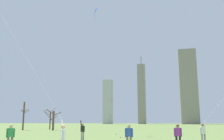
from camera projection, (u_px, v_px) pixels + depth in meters
kite_flyer_midfield_left_pink at (66, 111)px, 22.78m from camera, size 9.16×13.21×15.48m
kite_flyer_foreground_left_purple at (39, 91)px, 15.74m from camera, size 13.20×8.09×16.60m
bystander_watching_nearby at (178, 135)px, 16.76m from camera, size 0.51×0.22×1.62m
bystander_strolling_midfield at (10, 136)px, 15.86m from camera, size 0.42×0.37×1.62m
bystander_far_off_by_trees at (129, 136)px, 16.20m from camera, size 0.51×0.24×1.62m
distant_kite_drifting_right_blue at (97, 18)px, 40.74m from camera, size 4.04×2.60×19.88m
bare_tree_center at (24, 115)px, 53.09m from camera, size 1.86×2.80×5.76m
bare_tree_far_right_edge at (50, 119)px, 56.85m from camera, size 3.11×2.48×4.87m
bare_tree_leftmost at (53, 119)px, 51.89m from camera, size 2.05×3.14×4.20m
skyline_slender_spire at (142, 94)px, 172.19m from camera, size 5.10×5.10×45.62m
skyline_short_annex at (188, 86)px, 160.56m from camera, size 10.81×6.55×46.73m
skyline_squat_block at (108, 102)px, 174.08m from camera, size 6.04×5.00×29.57m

